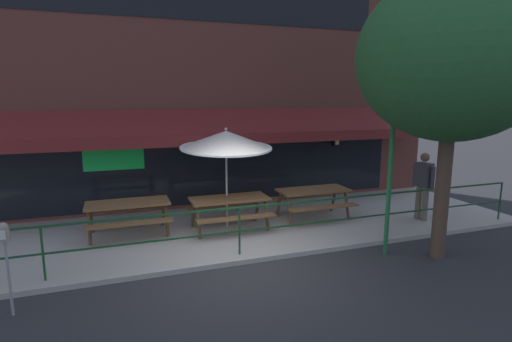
{
  "coord_description": "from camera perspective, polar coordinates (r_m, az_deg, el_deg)",
  "views": [
    {
      "loc": [
        -2.19,
        -6.85,
        3.16
      ],
      "look_at": [
        0.81,
        1.6,
        1.5
      ],
      "focal_mm": 28.0,
      "sensor_mm": 36.0,
      "label": 1
    }
  ],
  "objects": [
    {
      "name": "pedestrian_walking",
      "position": [
        10.82,
        22.77,
        -1.55
      ],
      "size": [
        0.3,
        0.61,
        1.71
      ],
      "color": "#665B4C",
      "rests_on": "patio_deck"
    },
    {
      "name": "picnic_table_right",
      "position": [
        10.27,
        8.16,
        -3.44
      ],
      "size": [
        1.8,
        1.42,
        0.76
      ],
      "color": "brown",
      "rests_on": "patio_deck"
    },
    {
      "name": "parking_meter_near",
      "position": [
        6.78,
        -32.28,
        -8.45
      ],
      "size": [
        0.15,
        0.16,
        1.42
      ],
      "color": "gray",
      "rests_on": "ground"
    },
    {
      "name": "picnic_table_centre",
      "position": [
        9.34,
        -3.79,
        -4.76
      ],
      "size": [
        1.8,
        1.42,
        0.76
      ],
      "color": "brown",
      "rests_on": "patio_deck"
    },
    {
      "name": "street_sign_pole",
      "position": [
        8.23,
        18.78,
        2.85
      ],
      "size": [
        0.28,
        0.09,
        4.18
      ],
      "color": "#1E6033",
      "rests_on": "ground"
    },
    {
      "name": "patio_umbrella_centre",
      "position": [
        9.29,
        -4.3,
        4.41
      ],
      "size": [
        2.14,
        2.14,
        2.38
      ],
      "color": "#B7B2A8",
      "rests_on": "patio_deck"
    },
    {
      "name": "patio_deck",
      "position": [
        9.63,
        -5.38,
        -8.39
      ],
      "size": [
        15.0,
        4.0,
        0.1
      ],
      "primitive_type": "cube",
      "color": "#ADA89E",
      "rests_on": "ground"
    },
    {
      "name": "picnic_table_left",
      "position": [
        9.39,
        -17.8,
        -5.18
      ],
      "size": [
        1.8,
        1.42,
        0.76
      ],
      "color": "brown",
      "rests_on": "patio_deck"
    },
    {
      "name": "street_tree_curbside",
      "position": [
        8.52,
        27.42,
        15.61
      ],
      "size": [
        3.68,
        3.31,
        6.01
      ],
      "color": "brown",
      "rests_on": "ground"
    },
    {
      "name": "ground_plane",
      "position": [
        7.86,
        -1.69,
        -13.24
      ],
      "size": [
        120.0,
        120.0,
        0.0
      ],
      "primitive_type": "plane",
      "color": "#2D2D30"
    },
    {
      "name": "patio_railing",
      "position": [
        7.84,
        -2.4,
        -7.04
      ],
      "size": [
        13.84,
        0.04,
        0.97
      ],
      "color": "#194723",
      "rests_on": "patio_deck"
    },
    {
      "name": "restaurant_building",
      "position": [
        11.33,
        -8.61,
        15.24
      ],
      "size": [
        15.0,
        1.6,
        8.31
      ],
      "color": "brown",
      "rests_on": "ground"
    }
  ]
}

